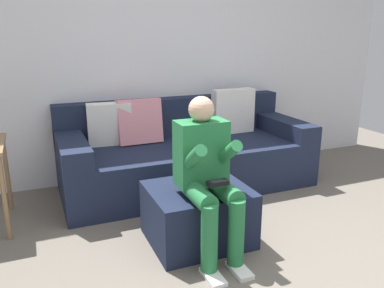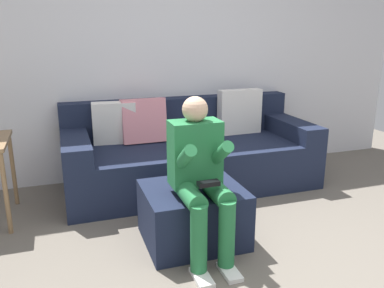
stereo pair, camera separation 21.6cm
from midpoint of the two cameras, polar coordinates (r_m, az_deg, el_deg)
The scene contains 4 objects.
wall_back at distance 4.19m, azimuth -2.27°, elevation 12.43°, with size 5.57×0.10×2.48m, color silver.
couch_sectional at distance 3.94m, azimuth 1.11°, elevation -1.52°, with size 2.42×0.98×0.91m.
ottoman at distance 2.93m, azimuth 2.27°, elevation -10.14°, with size 0.70×0.61×0.41m, color #192138.
person_seated at distance 2.61m, azimuth 3.56°, elevation -4.12°, with size 0.34×0.62×1.09m.
Camera 2 is at (-1.08, -1.61, 1.49)m, focal length 36.93 mm.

